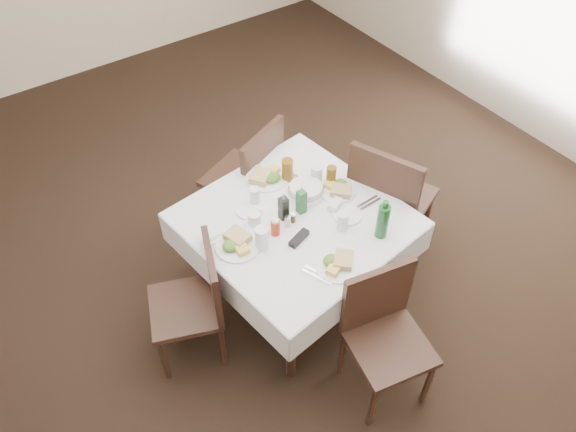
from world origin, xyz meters
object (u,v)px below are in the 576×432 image
object	(u,v)px
coffee_mug	(255,219)
water_n	(255,196)
oil_cruet_dark	(283,207)
chair_north	(251,174)
ketchup_bottle	(275,227)
water_w	(262,238)
chair_south	(383,327)
green_bottle	(383,221)
dining_table	(295,228)
water_s	(343,221)
water_e	(316,175)
chair_east	(387,197)
chair_west	(198,297)
bread_basket	(306,191)
oil_cruet_green	(301,201)

from	to	relation	value
coffee_mug	water_n	bearing A→B (deg)	56.69
oil_cruet_dark	coffee_mug	bearing A→B (deg)	162.83
water_n	coffee_mug	xyz separation A→B (m)	(-0.10, -0.15, -0.02)
chair_north	ketchup_bottle	size ratio (longest dim) A/B	8.25
water_n	water_w	xyz separation A→B (m)	(-0.16, -0.33, 0.01)
chair_south	green_bottle	world-z (taller)	green_bottle
dining_table	water_s	size ratio (longest dim) A/B	11.21
water_e	chair_east	bearing A→B (deg)	-30.64
chair_south	water_n	size ratio (longest dim) A/B	7.61
chair_east	water_e	world-z (taller)	chair_east
dining_table	chair_south	xyz separation A→B (m)	(0.05, -0.78, -0.16)
chair_west	water_s	size ratio (longest dim) A/B	7.38
dining_table	oil_cruet_dark	distance (m)	0.19
chair_east	bread_basket	size ratio (longest dim) A/B	4.58
chair_north	green_bottle	bearing A→B (deg)	-79.05
water_s	dining_table	bearing A→B (deg)	127.73
water_s	oil_cruet_dark	xyz separation A→B (m)	(-0.23, 0.27, 0.03)
water_w	green_bottle	distance (m)	0.70
dining_table	coffee_mug	xyz separation A→B (m)	(-0.23, 0.10, 0.13)
oil_cruet_green	water_w	bearing A→B (deg)	-163.87
ketchup_bottle	coffee_mug	size ratio (longest dim) A/B	0.86
water_n	oil_cruet_dark	xyz separation A→B (m)	(0.07, -0.21, 0.03)
chair_south	oil_cruet_dark	xyz separation A→B (m)	(-0.10, 0.82, 0.33)
chair_north	oil_cruet_dark	size ratio (longest dim) A/B	4.72
chair_north	green_bottle	distance (m)	1.17
water_w	chair_north	bearing A→B (deg)	62.41
water_e	ketchup_bottle	world-z (taller)	water_e
chair_south	chair_east	distance (m)	0.97
dining_table	water_e	bearing A→B (deg)	31.54
water_e	bread_basket	xyz separation A→B (m)	(-0.12, -0.05, -0.03)
water_n	bread_basket	bearing A→B (deg)	-22.43
bread_basket	oil_cruet_green	world-z (taller)	oil_cruet_green
water_w	water_s	bearing A→B (deg)	-18.20
water_w	chair_west	bearing A→B (deg)	168.33
chair_north	chair_west	size ratio (longest dim) A/B	1.10
ketchup_bottle	green_bottle	bearing A→B (deg)	-36.17
dining_table	green_bottle	size ratio (longest dim) A/B	4.91
water_n	green_bottle	bearing A→B (deg)	-54.93
chair_east	chair_south	bearing A→B (deg)	-133.05
chair_east	ketchup_bottle	bearing A→B (deg)	177.63
water_w	dining_table	bearing A→B (deg)	14.48
water_s	chair_west	bearing A→B (deg)	164.79
dining_table	water_s	xyz separation A→B (m)	(0.18, -0.23, 0.15)
chair_south	chair_west	size ratio (longest dim) A/B	1.03
coffee_mug	chair_west	bearing A→B (deg)	-169.35
water_s	oil_cruet_dark	distance (m)	0.36
bread_basket	oil_cruet_dark	size ratio (longest dim) A/B	1.11
chair_north	water_n	size ratio (longest dim) A/B	8.14
chair_south	water_s	size ratio (longest dim) A/B	7.60
oil_cruet_green	coffee_mug	bearing A→B (deg)	166.27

